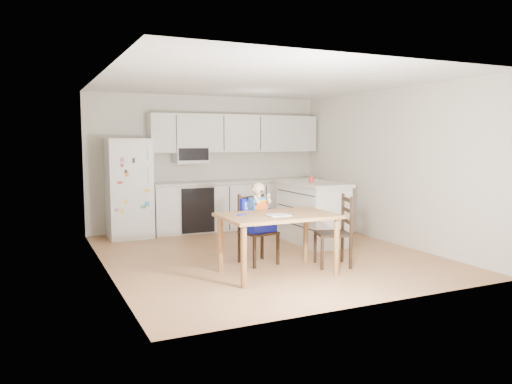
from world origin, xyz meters
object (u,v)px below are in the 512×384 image
object	(u,v)px
chair_side	(340,226)
chair_booster	(257,214)
dining_table	(278,222)
refrigerator	(129,188)
kitchen_island	(312,212)
red_cup	(312,179)

from	to	relation	value
chair_side	chair_booster	bearing A→B (deg)	-104.22
chair_booster	dining_table	bearing A→B (deg)	-98.12
dining_table	chair_side	size ratio (longest dim) A/B	1.49
dining_table	chair_booster	size ratio (longest dim) A/B	1.27
refrigerator	kitchen_island	bearing A→B (deg)	-33.46
refrigerator	dining_table	xyz separation A→B (m)	(1.24, -3.19, -0.19)
chair_side	kitchen_island	bearing A→B (deg)	-179.27
chair_booster	red_cup	bearing A→B (deg)	21.36
kitchen_island	dining_table	distance (m)	2.02
refrigerator	dining_table	world-z (taller)	refrigerator
refrigerator	chair_side	size ratio (longest dim) A/B	1.79
chair_booster	kitchen_island	bearing A→B (deg)	22.42
kitchen_island	chair_booster	distance (m)	1.64
kitchen_island	dining_table	bearing A→B (deg)	-133.52
kitchen_island	red_cup	world-z (taller)	red_cup
chair_booster	refrigerator	bearing A→B (deg)	106.73
refrigerator	chair_side	world-z (taller)	refrigerator
red_cup	chair_booster	distance (m)	1.58
red_cup	chair_booster	bearing A→B (deg)	-149.86
chair_booster	chair_side	distance (m)	1.13
dining_table	refrigerator	bearing A→B (deg)	111.17
refrigerator	kitchen_island	distance (m)	3.16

